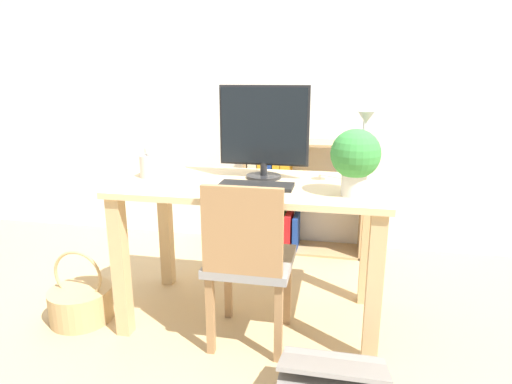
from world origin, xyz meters
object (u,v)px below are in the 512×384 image
at_px(monitor, 264,129).
at_px(basket, 81,302).
at_px(desk_lamp, 364,141).
at_px(keyboard, 256,186).
at_px(vase, 151,164).
at_px(chair, 248,259).
at_px(bookshelf, 283,199).
at_px(potted_plant, 355,157).

height_order(monitor, basket, monitor).
distance_m(monitor, desk_lamp, 0.51).
bearing_deg(keyboard, vase, 169.79).
relative_size(monitor, chair, 0.57).
xyz_separation_m(keyboard, desk_lamp, (0.51, 0.14, 0.21)).
relative_size(vase, bookshelf, 0.20).
bearing_deg(potted_plant, desk_lamp, 77.86).
distance_m(keyboard, desk_lamp, 0.57).
distance_m(monitor, vase, 0.63).
relative_size(vase, basket, 0.45).
bearing_deg(bookshelf, basket, -127.51).
bearing_deg(monitor, basket, -161.12).
height_order(keyboard, bookshelf, bookshelf).
relative_size(keyboard, desk_lamp, 0.99).
height_order(potted_plant, basket, potted_plant).
distance_m(desk_lamp, chair, 0.80).
height_order(keyboard, basket, keyboard).
distance_m(potted_plant, basket, 1.64).
xyz_separation_m(potted_plant, basket, (-1.41, -0.07, -0.84)).
relative_size(keyboard, basket, 0.91).
height_order(monitor, desk_lamp, monitor).
bearing_deg(keyboard, basket, -172.67).
relative_size(vase, chair, 0.21).
distance_m(monitor, keyboard, 0.32).
relative_size(potted_plant, bookshelf, 0.35).
xyz_separation_m(desk_lamp, bookshelf, (-0.52, 0.96, -0.60)).
height_order(desk_lamp, bookshelf, desk_lamp).
bearing_deg(chair, keyboard, 89.36).
height_order(keyboard, vase, vase).
height_order(bookshelf, basket, bookshelf).
distance_m(monitor, potted_plant, 0.54).
bearing_deg(desk_lamp, potted_plant, -102.14).
xyz_separation_m(vase, chair, (0.59, -0.27, -0.38)).
bearing_deg(vase, keyboard, -10.21).
bearing_deg(potted_plant, vase, 171.23).
bearing_deg(vase, potted_plant, -8.77).
distance_m(bookshelf, basket, 1.57).
bearing_deg(potted_plant, monitor, 150.68).
xyz_separation_m(chair, basket, (-0.94, 0.04, -0.36)).
bearing_deg(bookshelf, chair, -89.68).
height_order(monitor, bookshelf, monitor).
xyz_separation_m(keyboard, vase, (-0.59, 0.11, 0.06)).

